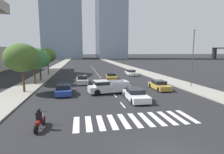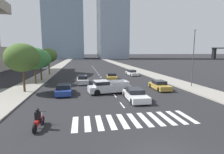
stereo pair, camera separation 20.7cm
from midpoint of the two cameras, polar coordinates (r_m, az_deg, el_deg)
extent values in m
cube|color=gray|center=(41.00, 12.97, 0.62)|extent=(4.00, 260.00, 0.15)
cube|color=gray|center=(38.55, -22.36, -0.26)|extent=(4.00, 260.00, 0.15)
cube|color=silver|center=(13.73, -11.90, -14.69)|extent=(0.45, 3.00, 0.01)
cube|color=silver|center=(13.73, -8.02, -14.59)|extent=(0.45, 3.00, 0.01)
cube|color=silver|center=(13.79, -4.16, -14.43)|extent=(0.45, 3.00, 0.01)
cube|color=silver|center=(13.90, -0.35, -14.21)|extent=(0.45, 3.00, 0.01)
cube|color=silver|center=(14.07, 3.37, -13.94)|extent=(0.45, 3.00, 0.01)
cube|color=silver|center=(14.30, 6.98, -13.62)|extent=(0.45, 3.00, 0.01)
cube|color=silver|center=(14.58, 10.45, -13.26)|extent=(0.45, 3.00, 0.01)
cube|color=silver|center=(14.91, 13.77, -12.88)|extent=(0.45, 3.00, 0.01)
cube|color=silver|center=(15.28, 16.93, -12.47)|extent=(0.45, 3.00, 0.01)
cube|color=silver|center=(15.70, 19.92, -12.05)|extent=(0.45, 3.00, 0.01)
cube|color=silver|center=(16.15, 22.74, -11.62)|extent=(0.45, 3.00, 0.01)
cube|color=silver|center=(17.94, 3.14, -9.02)|extent=(0.14, 2.00, 0.01)
cube|color=silver|center=(21.71, 0.68, -5.96)|extent=(0.14, 2.00, 0.01)
cube|color=silver|center=(25.54, -1.04, -3.81)|extent=(0.14, 2.00, 0.01)
cube|color=silver|center=(29.42, -2.30, -2.22)|extent=(0.14, 2.00, 0.01)
cube|color=silver|center=(33.33, -3.26, -1.01)|extent=(0.14, 2.00, 0.01)
cube|color=silver|center=(37.26, -4.02, -0.05)|extent=(0.14, 2.00, 0.01)
cube|color=silver|center=(41.20, -4.63, 0.73)|extent=(0.14, 2.00, 0.01)
cube|color=silver|center=(45.16, -5.14, 1.38)|extent=(0.14, 2.00, 0.01)
cube|color=silver|center=(49.12, -5.57, 1.91)|extent=(0.14, 2.00, 0.01)
cube|color=silver|center=(53.08, -5.93, 2.37)|extent=(0.14, 2.00, 0.01)
cube|color=silver|center=(57.05, -6.24, 2.77)|extent=(0.14, 2.00, 0.01)
cube|color=silver|center=(61.03, -6.51, 3.11)|extent=(0.14, 2.00, 0.01)
cube|color=silver|center=(65.00, -6.75, 3.41)|extent=(0.14, 2.00, 0.01)
cylinder|color=black|center=(14.30, -21.69, -12.88)|extent=(0.19, 0.61, 0.60)
cylinder|color=black|center=(12.97, -23.79, -15.21)|extent=(0.19, 0.61, 0.60)
cube|color=maroon|center=(13.55, -22.73, -13.13)|extent=(0.36, 1.24, 0.32)
cylinder|color=#B2B2B7|center=(14.11, -21.88, -11.88)|extent=(0.10, 0.32, 0.67)
cylinder|color=black|center=(14.04, -21.89, -10.39)|extent=(0.70, 0.11, 0.04)
cube|color=black|center=(13.32, -22.98, -11.53)|extent=(0.38, 0.28, 0.55)
sphere|color=black|center=(13.19, -23.08, -9.87)|extent=(0.26, 0.26, 0.26)
cylinder|color=black|center=(13.63, -23.46, -13.27)|extent=(0.13, 0.13, 0.55)
cylinder|color=black|center=(13.51, -21.98, -13.37)|extent=(0.13, 0.13, 0.55)
cube|color=#B7BABF|center=(22.89, -1.06, -3.70)|extent=(5.67, 2.71, 0.75)
cube|color=#B7BABF|center=(22.46, -3.72, -2.07)|extent=(1.98, 2.04, 0.70)
cube|color=black|center=(22.44, -3.72, -1.85)|extent=(2.00, 2.08, 0.39)
cube|color=#B7BABF|center=(22.27, 2.61, -2.34)|extent=(2.28, 0.40, 0.55)
cube|color=#B7BABF|center=(24.02, 1.00, -1.56)|extent=(2.28, 0.40, 0.55)
cube|color=#B7BABF|center=(23.55, 4.39, -1.78)|extent=(0.34, 1.89, 0.55)
cylinder|color=black|center=(21.63, -5.07, -5.02)|extent=(0.79, 0.36, 0.76)
cylinder|color=black|center=(23.31, -6.07, -4.07)|extent=(0.79, 0.36, 0.76)
cylinder|color=black|center=(22.74, 4.08, -4.36)|extent=(0.79, 0.36, 0.76)
cylinder|color=black|center=(24.34, 2.50, -3.51)|extent=(0.79, 0.36, 0.76)
cube|color=#B7BABF|center=(30.04, -9.85, -1.15)|extent=(1.96, 4.54, 0.69)
cube|color=black|center=(29.73, -9.86, -0.05)|extent=(1.63, 2.08, 0.54)
cylinder|color=black|center=(31.53, -11.43, -1.10)|extent=(0.25, 0.65, 0.64)
cylinder|color=black|center=(31.61, -8.58, -1.00)|extent=(0.25, 0.65, 0.64)
cylinder|color=black|center=(28.54, -11.24, -2.05)|extent=(0.25, 0.65, 0.64)
cylinder|color=black|center=(28.63, -8.10, -1.95)|extent=(0.25, 0.65, 0.64)
cube|color=navy|center=(23.22, -15.67, -4.14)|extent=(2.21, 4.75, 0.63)
cube|color=black|center=(22.89, -15.73, -2.91)|extent=(1.80, 2.20, 0.49)
cylinder|color=black|center=(24.83, -17.55, -3.80)|extent=(0.27, 0.65, 0.64)
cylinder|color=black|center=(24.79, -13.63, -3.66)|extent=(0.27, 0.65, 0.64)
cylinder|color=black|center=(21.76, -17.97, -5.47)|extent=(0.27, 0.65, 0.64)
cylinder|color=black|center=(21.72, -13.48, -5.32)|extent=(0.27, 0.65, 0.64)
cube|color=silver|center=(19.73, 7.42, -6.07)|extent=(1.93, 4.66, 0.62)
cube|color=black|center=(19.82, 7.25, -4.40)|extent=(1.68, 2.11, 0.46)
cylinder|color=black|center=(18.61, 11.40, -7.52)|extent=(0.23, 0.64, 0.64)
cylinder|color=black|center=(18.07, 6.28, -7.88)|extent=(0.23, 0.64, 0.64)
cylinder|color=black|center=(21.48, 8.36, -5.33)|extent=(0.23, 0.64, 0.64)
cylinder|color=black|center=(21.02, 3.90, -5.56)|extent=(0.23, 0.64, 0.64)
cube|color=#B28E38|center=(25.85, 14.90, -2.90)|extent=(1.76, 4.25, 0.61)
cube|color=black|center=(25.94, 14.75, -1.63)|extent=(1.54, 1.91, 0.48)
cylinder|color=black|center=(24.96, 17.90, -3.75)|extent=(0.22, 0.64, 0.64)
cylinder|color=black|center=(24.27, 14.64, -3.95)|extent=(0.22, 0.64, 0.64)
cylinder|color=black|center=(27.48, 15.11, -2.57)|extent=(0.22, 0.64, 0.64)
cylinder|color=black|center=(26.86, 12.09, -2.71)|extent=(0.22, 0.64, 0.64)
cube|color=#B28E38|center=(33.95, -0.44, -0.08)|extent=(2.18, 4.34, 0.56)
cube|color=black|center=(34.09, -0.47, 0.84)|extent=(1.77, 2.02, 0.47)
cylinder|color=black|center=(32.65, 1.25, -0.62)|extent=(0.27, 0.66, 0.64)
cylinder|color=black|center=(32.50, -1.67, -0.67)|extent=(0.27, 0.66, 0.64)
cylinder|color=black|center=(35.46, 0.69, 0.08)|extent=(0.27, 0.66, 0.64)
cylinder|color=black|center=(35.32, -2.00, 0.04)|extent=(0.27, 0.66, 0.64)
cube|color=silver|center=(40.37, 6.11, 1.19)|extent=(1.97, 4.57, 0.57)
cube|color=black|center=(40.52, 6.01, 1.98)|extent=(1.62, 2.10, 0.50)
cylinder|color=black|center=(39.24, 7.91, 0.78)|extent=(0.25, 0.65, 0.64)
cylinder|color=black|center=(38.71, 5.78, 0.71)|extent=(0.25, 0.65, 0.64)
cylinder|color=black|center=(42.07, 6.40, 1.30)|extent=(0.25, 0.65, 0.64)
cylinder|color=black|center=(41.58, 4.40, 1.24)|extent=(0.25, 0.65, 0.64)
cube|color=black|center=(16.94, 29.87, 6.59)|extent=(0.20, 0.28, 0.90)
sphere|color=red|center=(16.94, 29.94, 7.60)|extent=(0.18, 0.18, 0.18)
sphere|color=orange|center=(16.94, 29.87, 6.59)|extent=(0.18, 0.18, 0.18)
sphere|color=green|center=(16.94, 29.80, 5.58)|extent=(0.18, 0.18, 0.18)
cylinder|color=#3F3F42|center=(28.95, 24.43, 5.38)|extent=(0.12, 0.12, 8.23)
ellipsoid|color=beige|center=(29.11, 24.93, 13.69)|extent=(0.50, 0.24, 0.20)
cylinder|color=#4C3823|center=(25.46, -26.87, -1.30)|extent=(0.28, 0.28, 2.71)
ellipsoid|color=#426028|center=(25.19, -27.32, 5.58)|extent=(4.26, 4.26, 3.62)
cylinder|color=#4C3823|center=(30.95, -23.88, 0.18)|extent=(0.28, 0.28, 2.46)
ellipsoid|color=#387538|center=(30.72, -24.19, 5.50)|extent=(4.12, 4.12, 3.50)
cylinder|color=#4C3823|center=(35.10, -22.27, 1.01)|extent=(0.28, 0.28, 2.32)
ellipsoid|color=#387538|center=(34.89, -22.51, 5.43)|extent=(3.86, 3.86, 3.28)
cylinder|color=#4C3823|center=(43.19, -20.04, 2.66)|extent=(0.28, 0.28, 2.78)
ellipsoid|color=#426028|center=(43.03, -20.23, 6.56)|extent=(3.87, 3.87, 3.29)
cube|color=#7A93A8|center=(153.74, -15.79, 20.06)|extent=(29.75, 29.41, 75.68)
camera|label=1|loc=(0.10, -90.26, -0.04)|focal=28.28mm
camera|label=2|loc=(0.10, 89.74, 0.04)|focal=28.28mm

